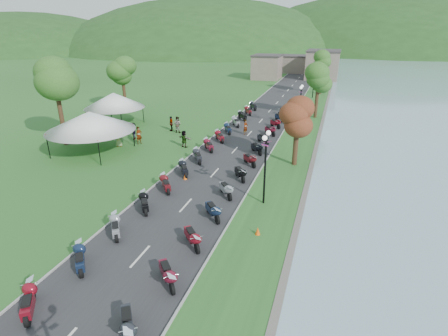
% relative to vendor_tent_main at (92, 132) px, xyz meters
% --- Properties ---
extents(road, '(7.00, 120.00, 0.02)m').
position_rel_vendor_tent_main_xyz_m(road, '(12.87, 16.72, -1.99)').
color(road, '#2F2F32').
rests_on(road, ground).
extents(hills_backdrop, '(360.00, 120.00, 76.00)m').
position_rel_vendor_tent_main_xyz_m(hills_backdrop, '(12.87, 176.72, -2.00)').
color(hills_backdrop, '#285621').
rests_on(hills_backdrop, ground).
extents(far_building, '(18.00, 16.00, 5.00)m').
position_rel_vendor_tent_main_xyz_m(far_building, '(10.87, 61.72, 0.50)').
color(far_building, gray).
rests_on(far_building, ground).
extents(moto_row_left, '(2.60, 49.43, 1.10)m').
position_rel_vendor_tent_main_xyz_m(moto_row_left, '(10.51, -0.92, -1.45)').
color(moto_row_left, '#331411').
rests_on(moto_row_left, ground).
extents(moto_row_right, '(2.60, 40.86, 1.10)m').
position_rel_vendor_tent_main_xyz_m(moto_row_right, '(15.14, 1.33, -1.45)').
color(moto_row_right, '#331411').
rests_on(moto_row_right, ground).
extents(vendor_tent_main, '(5.53, 5.53, 4.00)m').
position_rel_vendor_tent_main_xyz_m(vendor_tent_main, '(0.00, 0.00, 0.00)').
color(vendor_tent_main, white).
rests_on(vendor_tent_main, ground).
extents(vendor_tent_side, '(4.78, 4.78, 4.00)m').
position_rel_vendor_tent_main_xyz_m(vendor_tent_side, '(-3.62, 9.17, 0.00)').
color(vendor_tent_side, white).
rests_on(vendor_tent_side, ground).
extents(tree_park_left, '(4.02, 4.02, 11.17)m').
position_rel_vendor_tent_main_xyz_m(tree_park_left, '(-4.25, 1.05, 3.58)').
color(tree_park_left, '#3B7328').
rests_on(tree_park_left, ground).
extents(tree_lakeside, '(2.44, 2.44, 6.78)m').
position_rel_vendor_tent_main_xyz_m(tree_lakeside, '(18.95, 2.68, 1.39)').
color(tree_lakeside, '#3B7328').
rests_on(tree_lakeside, ground).
extents(pedestrian_a, '(0.73, 0.81, 1.83)m').
position_rel_vendor_tent_main_xyz_m(pedestrian_a, '(2.85, 3.63, -2.00)').
color(pedestrian_a, slate).
rests_on(pedestrian_a, ground).
extents(pedestrian_b, '(0.96, 0.59, 1.87)m').
position_rel_vendor_tent_main_xyz_m(pedestrian_b, '(4.87, 8.65, -2.00)').
color(pedestrian_b, slate).
rests_on(pedestrian_b, ground).
extents(pedestrian_c, '(0.87, 1.26, 1.80)m').
position_rel_vendor_tent_main_xyz_m(pedestrian_c, '(1.45, 4.84, -2.00)').
color(pedestrian_c, slate).
rests_on(pedestrian_c, ground).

